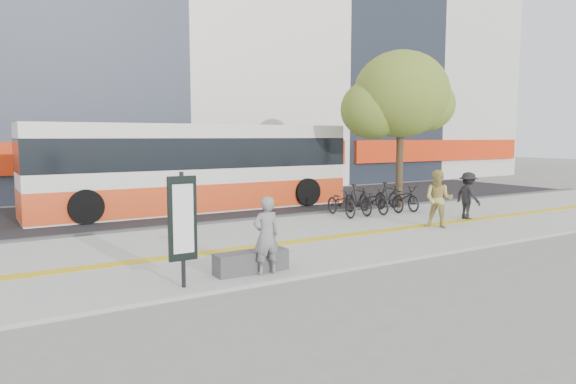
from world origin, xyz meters
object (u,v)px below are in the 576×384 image
signboard (182,220)px  bus (196,170)px  seated_woman (266,236)px  bench (251,262)px  pedestrian_dark (468,196)px  street_tree (399,97)px  pedestrian_tan (439,199)px

signboard → bus: bus is taller
seated_woman → bench: bearing=-53.5°
seated_woman → pedestrian_dark: (9.49, 2.69, 0.00)m
bus → seated_woman: bearing=-103.6°
bench → street_tree: 12.23m
pedestrian_dark → bench: bearing=111.5°
street_tree → bus: street_tree is taller
seated_woman → bus: bearing=-102.2°
signboard → seated_woman: size_ratio=1.35×
bench → bus: size_ratio=0.13×
bench → street_tree: bearing=31.6°
street_tree → pedestrian_tan: size_ratio=3.48×
pedestrian_tan → pedestrian_dark: size_ratio=1.11×
bench → pedestrian_tan: 7.72m
seated_woman → pedestrian_tan: bearing=-163.2°
signboard → street_tree: street_tree is taller
street_tree → pedestrian_dark: bearing=-91.4°
bench → street_tree: size_ratio=0.25×
bench → signboard: signboard is taller
signboard → seated_woman: bearing=0.6°
street_tree → pedestrian_tan: 6.01m
signboard → street_tree: (11.38, 6.33, 3.15)m
bus → pedestrian_tan: size_ratio=6.90×
bus → pedestrian_dark: size_ratio=7.68×
bench → signboard: 1.94m
street_tree → pedestrian_dark: size_ratio=3.87×
bus → pedestrian_tan: (4.87, -7.98, -0.64)m
bus → pedestrian_dark: (7.07, -7.30, -0.73)m
seated_woman → pedestrian_dark: size_ratio=1.00×
pedestrian_tan → pedestrian_dark: (2.20, 0.68, -0.09)m
bench → seated_woman: (0.20, -0.29, 0.59)m
signboard → bus: bearing=67.1°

